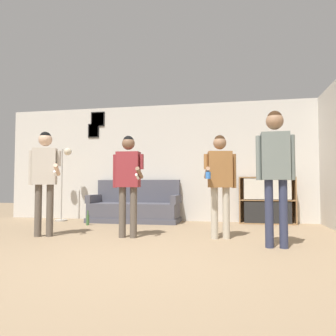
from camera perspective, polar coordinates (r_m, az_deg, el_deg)
The scene contains 10 objects.
ground_plane at distance 3.57m, azimuth -9.97°, elevation -16.28°, with size 20.00×20.00×0.00m, color #937A5B.
wall_back at distance 7.60m, azimuth 1.71°, elevation 1.04°, with size 8.51×0.08×2.70m.
couch at distance 7.41m, azimuth -5.80°, elevation -6.98°, with size 2.01×0.80×0.94m.
bookshelf at distance 7.30m, azimuth 16.85°, elevation -5.42°, with size 1.16×0.30×1.00m.
floor_lamp at distance 7.93m, azimuth -17.98°, elevation 0.13°, with size 0.46×0.28×1.68m.
person_player_foreground_left at distance 5.64m, azimuth -20.68°, elevation -0.59°, with size 0.57×0.41×1.69m.
person_player_foreground_center at distance 5.21m, azimuth -6.96°, elevation -1.25°, with size 0.51×0.43×1.61m.
person_watcher_holding_cup at distance 5.11m, azimuth 9.04°, elevation -1.26°, with size 0.49×0.47×1.60m.
person_spectator_near_bookshelf at distance 4.56m, azimuth 18.19°, elevation 1.03°, with size 0.50×0.23×1.81m.
bottle_on_floor at distance 6.98m, azimuth -13.80°, elevation -8.69°, with size 0.06×0.06×0.30m.
Camera 1 is at (1.25, -3.24, 0.83)m, focal length 35.00 mm.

